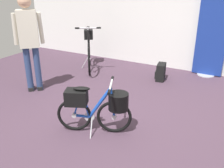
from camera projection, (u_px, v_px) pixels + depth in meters
The scene contains 7 objects.
ground_plane at pixel (105, 127), 3.45m from camera, with size 8.11×8.11×0.00m, color #473342.
back_wall at pixel (174, 8), 5.35m from camera, with size 8.11×0.10×2.69m, color white.
floor_banner_stand at pixel (211, 42), 5.07m from camera, with size 0.60×0.36×1.64m.
folding_bike_foreground at pixel (97, 106), 3.20m from camera, with size 0.93×0.58×0.71m.
display_bike_left at pixel (89, 49), 5.65m from camera, with size 0.84×1.24×1.01m.
visitor_near_wall at pixel (29, 38), 4.25m from camera, with size 0.41×0.40×1.69m.
backpack_on_floor at pixel (161, 72), 5.03m from camera, with size 0.22×0.32×0.35m.
Camera 1 is at (1.50, -2.55, 1.88)m, focal length 39.65 mm.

